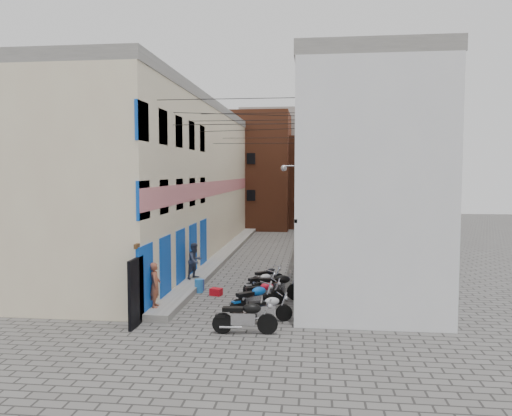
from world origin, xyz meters
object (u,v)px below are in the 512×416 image
at_px(motorcycle_f, 262,282).
at_px(motorcycle_g, 267,276).
at_px(water_jug_near, 199,286).
at_px(motorcycle_d, 262,292).
at_px(motorcycle_a, 245,315).
at_px(water_jug_far, 201,285).
at_px(motorcycle_b, 267,307).
at_px(person_a, 155,285).
at_px(motorcycle_c, 254,298).
at_px(motorcycle_e, 277,285).
at_px(red_crate, 216,292).
at_px(person_b, 195,261).

height_order(motorcycle_f, motorcycle_g, motorcycle_f).
xyz_separation_m(motorcycle_g, water_jug_near, (-2.71, -1.23, -0.22)).
distance_m(motorcycle_d, motorcycle_g, 2.98).
height_order(motorcycle_a, motorcycle_g, motorcycle_a).
height_order(motorcycle_a, water_jug_far, motorcycle_a).
xyz_separation_m(motorcycle_a, motorcycle_b, (0.55, 1.19, -0.07)).
bearing_deg(person_a, motorcycle_a, -129.39).
xyz_separation_m(motorcycle_a, motorcycle_c, (0.02, 2.17, -0.02)).
bearing_deg(person_a, motorcycle_b, -110.22).
distance_m(motorcycle_a, motorcycle_d, 3.21).
bearing_deg(motorcycle_f, motorcycle_e, -0.10).
distance_m(motorcycle_b, motorcycle_f, 3.81).
distance_m(motorcycle_d, motorcycle_e, 1.04).
bearing_deg(water_jug_far, motorcycle_g, 18.59).
relative_size(motorcycle_g, red_crate, 3.75).
bearing_deg(motorcycle_f, water_jug_far, -136.35).
xyz_separation_m(person_a, person_b, (0.27, 4.73, 0.01)).
distance_m(motorcycle_e, motorcycle_g, 2.14).
height_order(motorcycle_b, motorcycle_e, motorcycle_e).
height_order(motorcycle_a, motorcycle_f, motorcycle_a).
height_order(motorcycle_b, water_jug_far, motorcycle_b).
relative_size(motorcycle_e, person_a, 1.32).
relative_size(motorcycle_e, red_crate, 4.54).
bearing_deg(red_crate, motorcycle_f, 12.23).
bearing_deg(red_crate, person_b, 124.46).
xyz_separation_m(motorcycle_c, motorcycle_d, (0.17, 1.04, -0.04)).
bearing_deg(water_jug_far, motorcycle_f, -7.06).
relative_size(motorcycle_b, water_jug_near, 3.22).
relative_size(motorcycle_d, motorcycle_e, 0.88).
xyz_separation_m(person_b, water_jug_far, (0.53, -1.21, -0.80)).
relative_size(motorcycle_f, person_a, 1.10).
relative_size(motorcycle_a, motorcycle_f, 1.18).
bearing_deg(motorcycle_e, red_crate, -104.64).
height_order(motorcycle_d, motorcycle_g, motorcycle_d).
height_order(person_b, red_crate, person_b).
xyz_separation_m(person_a, red_crate, (1.59, 2.81, -0.89)).
distance_m(motorcycle_f, person_a, 4.69).
bearing_deg(motorcycle_b, motorcycle_d, 167.26).
bearing_deg(motorcycle_b, motorcycle_e, 154.65).
height_order(motorcycle_e, red_crate, motorcycle_e).
xyz_separation_m(person_b, red_crate, (1.32, -1.92, -0.89)).
xyz_separation_m(motorcycle_d, water_jug_near, (-2.78, 1.76, -0.25)).
distance_m(water_jug_far, red_crate, 1.07).
bearing_deg(motorcycle_a, motorcycle_c, 176.09).
distance_m(motorcycle_b, water_jug_far, 5.17).
bearing_deg(motorcycle_g, motorcycle_f, -44.33).
xyz_separation_m(motorcycle_e, red_crate, (-2.47, 0.44, -0.45)).
bearing_deg(water_jug_far, motorcycle_b, -52.47).
distance_m(motorcycle_f, motorcycle_g, 1.24).
height_order(motorcycle_e, water_jug_far, motorcycle_e).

